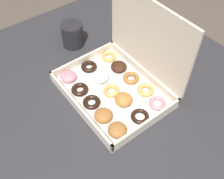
{
  "coord_description": "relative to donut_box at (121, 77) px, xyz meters",
  "views": [
    {
      "loc": [
        0.38,
        -0.32,
        1.39
      ],
      "look_at": [
        -0.06,
        0.01,
        0.74
      ],
      "focal_mm": 42.0,
      "sensor_mm": 36.0,
      "label": 1
    }
  ],
  "objects": [
    {
      "name": "dining_table",
      "position": [
        0.06,
        -0.04,
        -0.14
      ],
      "size": [
        1.21,
        0.99,
        0.73
      ],
      "color": "#2D2D33",
      "rests_on": "ground_plane"
    },
    {
      "name": "coffee_mug",
      "position": [
        -0.28,
        -0.0,
        -0.01
      ],
      "size": [
        0.08,
        0.08,
        0.09
      ],
      "color": "#232328",
      "rests_on": "dining_table"
    },
    {
      "name": "donut_box",
      "position": [
        0.0,
        0.0,
        0.0
      ],
      "size": [
        0.35,
        0.27,
        0.29
      ],
      "color": "white",
      "rests_on": "dining_table"
    }
  ]
}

